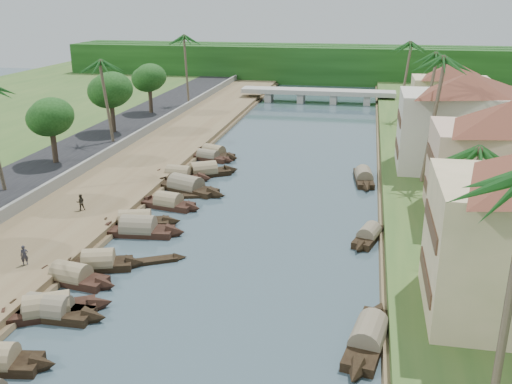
# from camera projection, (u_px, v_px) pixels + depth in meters

# --- Properties ---
(ground) EXTENTS (220.00, 220.00, 0.00)m
(ground) POSITION_uv_depth(u_px,v_px,m) (219.00, 288.00, 38.32)
(ground) COLOR #374B53
(ground) RESTS_ON ground
(left_bank) EXTENTS (10.00, 180.00, 0.80)m
(left_bank) POSITION_uv_depth(u_px,v_px,m) (119.00, 179.00, 59.65)
(left_bank) COLOR brown
(left_bank) RESTS_ON ground
(right_bank) EXTENTS (16.00, 180.00, 1.20)m
(right_bank) POSITION_uv_depth(u_px,v_px,m) (470.00, 199.00, 53.25)
(right_bank) COLOR #2E5020
(right_bank) RESTS_ON ground
(road) EXTENTS (8.00, 180.00, 1.40)m
(road) POSITION_uv_depth(u_px,v_px,m) (45.00, 172.00, 61.09)
(road) COLOR black
(road) RESTS_ON ground
(retaining_wall) EXTENTS (0.40, 180.00, 1.10)m
(retaining_wall) POSITION_uv_depth(u_px,v_px,m) (81.00, 169.00, 60.10)
(retaining_wall) COLOR slate
(retaining_wall) RESTS_ON left_bank
(treeline) EXTENTS (120.00, 14.00, 8.00)m
(treeline) POSITION_uv_depth(u_px,v_px,m) (329.00, 64.00, 129.84)
(treeline) COLOR black
(treeline) RESTS_ON ground
(bridge) EXTENTS (28.00, 4.00, 2.40)m
(bridge) POSITION_uv_depth(u_px,v_px,m) (317.00, 93.00, 104.59)
(bridge) COLOR #9B9A91
(bridge) RESTS_ON ground
(building_mid) EXTENTS (14.11, 14.11, 9.70)m
(building_mid) POSITION_uv_depth(u_px,v_px,m) (503.00, 160.00, 45.70)
(building_mid) COLOR tan
(building_mid) RESTS_ON right_bank
(building_far) EXTENTS (15.59, 15.59, 10.20)m
(building_far) POSITION_uv_depth(u_px,v_px,m) (464.00, 121.00, 58.79)
(building_far) COLOR beige
(building_far) RESTS_ON right_bank
(building_distant) EXTENTS (12.62, 12.62, 9.20)m
(building_distant) POSITION_uv_depth(u_px,v_px,m) (450.00, 95.00, 77.34)
(building_distant) COLOR beige
(building_distant) RESTS_ON right_bank
(sampan_2) EXTENTS (7.80, 5.14, 2.12)m
(sampan_2) POSITION_uv_depth(u_px,v_px,m) (48.00, 310.00, 34.82)
(sampan_2) COLOR black
(sampan_2) RESTS_ON ground
(sampan_3) EXTENTS (7.73, 1.85, 2.10)m
(sampan_3) POSITION_uv_depth(u_px,v_px,m) (49.00, 311.00, 34.72)
(sampan_3) COLOR black
(sampan_3) RESTS_ON ground
(sampan_4) EXTENTS (7.32, 2.62, 2.06)m
(sampan_4) POSITION_uv_depth(u_px,v_px,m) (71.00, 277.00, 38.89)
(sampan_4) COLOR black
(sampan_4) RESTS_ON ground
(sampan_5) EXTENTS (6.76, 3.51, 2.12)m
(sampan_5) POSITION_uv_depth(u_px,v_px,m) (99.00, 263.00, 40.88)
(sampan_5) COLOR black
(sampan_5) RESTS_ON ground
(sampan_6) EXTENTS (8.13, 2.55, 2.37)m
(sampan_6) POSITION_uv_depth(u_px,v_px,m) (138.00, 230.00, 46.78)
(sampan_6) COLOR black
(sampan_6) RESTS_ON ground
(sampan_7) EXTENTS (8.00, 3.87, 2.11)m
(sampan_7) POSITION_uv_depth(u_px,v_px,m) (135.00, 222.00, 48.38)
(sampan_7) COLOR black
(sampan_7) RESTS_ON ground
(sampan_8) EXTENTS (6.92, 2.89, 2.11)m
(sampan_8) POSITION_uv_depth(u_px,v_px,m) (169.00, 203.00, 52.73)
(sampan_8) COLOR black
(sampan_8) RESTS_ON ground
(sampan_9) EXTENTS (9.66, 5.27, 2.41)m
(sampan_9) POSITION_uv_depth(u_px,v_px,m) (186.00, 187.00, 57.28)
(sampan_9) COLOR black
(sampan_9) RESTS_ON ground
(sampan_10) EXTENTS (7.71, 2.23, 2.11)m
(sampan_10) POSITION_uv_depth(u_px,v_px,m) (179.00, 175.00, 61.06)
(sampan_10) COLOR black
(sampan_10) RESTS_ON ground
(sampan_11) EXTENTS (7.89, 5.69, 2.32)m
(sampan_11) POSITION_uv_depth(u_px,v_px,m) (204.00, 172.00, 62.11)
(sampan_11) COLOR black
(sampan_11) RESTS_ON ground
(sampan_12) EXTENTS (7.24, 3.19, 1.77)m
(sampan_12) POSITION_uv_depth(u_px,v_px,m) (208.00, 157.00, 68.01)
(sampan_12) COLOR black
(sampan_12) RESTS_ON ground
(sampan_13) EXTENTS (7.47, 4.49, 2.07)m
(sampan_13) POSITION_uv_depth(u_px,v_px,m) (214.00, 153.00, 69.60)
(sampan_13) COLOR black
(sampan_13) RESTS_ON ground
(sampan_14) EXTENTS (3.22, 8.85, 2.12)m
(sampan_14) POSITION_uv_depth(u_px,v_px,m) (369.00, 337.00, 32.01)
(sampan_14) COLOR black
(sampan_14) RESTS_ON ground
(sampan_15) EXTENTS (3.09, 6.51, 1.78)m
(sampan_15) POSITION_uv_depth(u_px,v_px,m) (369.00, 236.00, 45.65)
(sampan_15) COLOR black
(sampan_15) RESTS_ON ground
(sampan_16) EXTENTS (2.44, 8.50, 2.07)m
(sampan_16) POSITION_uv_depth(u_px,v_px,m) (364.00, 177.00, 60.29)
(sampan_16) COLOR black
(sampan_16) RESTS_ON ground
(canoe_1) EXTENTS (5.42, 3.43, 0.91)m
(canoe_1) POSITION_uv_depth(u_px,v_px,m) (149.00, 261.00, 41.87)
(canoe_1) COLOR black
(canoe_1) RESTS_ON ground
(canoe_2) EXTENTS (6.20, 2.44, 0.90)m
(canoe_2) POSITION_uv_depth(u_px,v_px,m) (194.00, 196.00, 55.55)
(canoe_2) COLOR black
(canoe_2) RESTS_ON ground
(palm_1) EXTENTS (3.20, 3.20, 9.38)m
(palm_1) POSITION_uv_depth(u_px,v_px,m) (472.00, 152.00, 37.44)
(palm_1) COLOR brown
(palm_1) RESTS_ON ground
(palm_2) EXTENTS (3.20, 3.20, 13.53)m
(palm_2) POSITION_uv_depth(u_px,v_px,m) (436.00, 61.00, 52.63)
(palm_2) COLOR brown
(palm_2) RESTS_ON ground
(palm_3) EXTENTS (3.20, 3.20, 12.52)m
(palm_3) POSITION_uv_depth(u_px,v_px,m) (430.00, 56.00, 66.94)
(palm_3) COLOR brown
(palm_3) RESTS_ON ground
(palm_6) EXTENTS (3.20, 3.20, 11.33)m
(palm_6) POSITION_uv_depth(u_px,v_px,m) (105.00, 64.00, 68.04)
(palm_6) COLOR brown
(palm_6) RESTS_ON ground
(palm_7) EXTENTS (3.20, 3.20, 12.55)m
(palm_7) POSITION_uv_depth(u_px,v_px,m) (406.00, 45.00, 81.87)
(palm_7) COLOR brown
(palm_7) RESTS_ON ground
(palm_8) EXTENTS (3.20, 3.20, 12.58)m
(palm_8) POSITION_uv_depth(u_px,v_px,m) (186.00, 38.00, 92.38)
(palm_8) COLOR brown
(palm_8) RESTS_ON ground
(tree_3) EXTENTS (4.66, 4.66, 6.90)m
(tree_3) POSITION_uv_depth(u_px,v_px,m) (51.00, 118.00, 60.69)
(tree_3) COLOR #473828
(tree_3) RESTS_ON ground
(tree_4) EXTENTS (5.37, 5.37, 7.76)m
(tree_4) POSITION_uv_depth(u_px,v_px,m) (111.00, 91.00, 74.44)
(tree_4) COLOR #473828
(tree_4) RESTS_ON ground
(tree_5) EXTENTS (4.80, 4.80, 7.31)m
(tree_5) POSITION_uv_depth(u_px,v_px,m) (149.00, 78.00, 87.31)
(tree_5) COLOR #473828
(tree_5) RESTS_ON ground
(tree_6) EXTENTS (4.84, 4.84, 7.68)m
(tree_6) POSITION_uv_depth(u_px,v_px,m) (511.00, 114.00, 59.91)
(tree_6) COLOR #473828
(tree_6) RESTS_ON ground
(person_near) EXTENTS (0.63, 0.59, 1.44)m
(person_near) POSITION_uv_depth(u_px,v_px,m) (24.00, 255.00, 39.57)
(person_near) COLOR #2C2B33
(person_near) RESTS_ON left_bank
(person_far) EXTENTS (0.88, 0.83, 1.44)m
(person_far) POSITION_uv_depth(u_px,v_px,m) (81.00, 202.00, 49.81)
(person_far) COLOR #2E2920
(person_far) RESTS_ON left_bank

